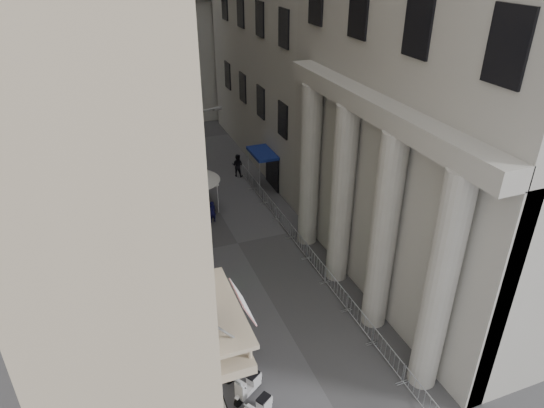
{
  "coord_description": "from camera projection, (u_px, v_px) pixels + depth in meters",
  "views": [
    {
      "loc": [
        -7.13,
        -5.63,
        16.79
      ],
      "look_at": [
        0.93,
        15.53,
        4.5
      ],
      "focal_mm": 32.0,
      "sensor_mm": 36.0,
      "label": 1
    }
  ],
  "objects": [
    {
      "name": "scooter_14",
      "position": [
        182.0,
        232.0,
        31.82
      ],
      "size": [
        1.48,
        1.22,
        1.5
      ],
      "primitive_type": null,
      "rotation": [
        0.0,
        0.0,
        2.14
      ],
      "color": "silver",
      "rests_on": "ground"
    },
    {
      "name": "scooter_7",
      "position": [
        217.0,
        318.0,
        24.53
      ],
      "size": [
        1.48,
        1.22,
        1.5
      ],
      "primitive_type": null,
      "rotation": [
        0.0,
        0.0,
        2.14
      ],
      "color": "silver",
      "rests_on": "ground"
    },
    {
      "name": "scooter_9",
      "position": [
        205.0,
        289.0,
        26.61
      ],
      "size": [
        1.48,
        1.22,
        1.5
      ],
      "primitive_type": null,
      "rotation": [
        0.0,
        0.0,
        2.14
      ],
      "color": "silver",
      "rests_on": "ground"
    },
    {
      "name": "scooter_6",
      "position": [
        224.0,
        335.0,
        23.49
      ],
      "size": [
        1.48,
        1.22,
        1.5
      ],
      "primitive_type": null,
      "rotation": [
        0.0,
        0.0,
        2.14
      ],
      "color": "silver",
      "rests_on": "ground"
    },
    {
      "name": "scooter_10",
      "position": [
        200.0,
        276.0,
        27.65
      ],
      "size": [
        1.48,
        1.22,
        1.5
      ],
      "primitive_type": null,
      "rotation": [
        0.0,
        0.0,
        2.14
      ],
      "color": "silver",
      "rests_on": "ground"
    },
    {
      "name": "scooter_8",
      "position": [
        211.0,
        303.0,
        25.57
      ],
      "size": [
        1.48,
        1.22,
        1.5
      ],
      "primitive_type": null,
      "rotation": [
        0.0,
        0.0,
        2.14
      ],
      "color": "silver",
      "rests_on": "ground"
    },
    {
      "name": "scooter_3",
      "position": [
        249.0,
        395.0,
        20.36
      ],
      "size": [
        1.48,
        1.22,
        1.5
      ],
      "primitive_type": null,
      "rotation": [
        0.0,
        0.0,
        2.14
      ],
      "color": "silver",
      "rests_on": "ground"
    },
    {
      "name": "scooter_12",
      "position": [
        190.0,
        252.0,
        29.73
      ],
      "size": [
        1.48,
        1.22,
        1.5
      ],
      "primitive_type": null,
      "rotation": [
        0.0,
        0.0,
        2.14
      ],
      "color": "silver",
      "rests_on": "ground"
    },
    {
      "name": "barrier_4",
      "position": [
        315.0,
        270.0,
        28.11
      ],
      "size": [
        0.6,
        2.4,
        1.1
      ],
      "primitive_type": null,
      "color": "#B4B7BD",
      "rests_on": "ground"
    },
    {
      "name": "blue_awning",
      "position": [
        263.0,
        188.0,
        37.52
      ],
      "size": [
        1.6,
        3.0,
        3.0
      ],
      "primitive_type": null,
      "color": "navy",
      "rests_on": "ground"
    },
    {
      "name": "scooter_13",
      "position": [
        186.0,
        242.0,
        30.78
      ],
      "size": [
        1.48,
        1.22,
        1.5
      ],
      "primitive_type": null,
      "rotation": [
        0.0,
        0.0,
        2.14
      ],
      "color": "silver",
      "rests_on": "ground"
    },
    {
      "name": "security_tent",
      "position": [
        193.0,
        175.0,
        33.43
      ],
      "size": [
        3.86,
        3.86,
        3.14
      ],
      "color": "silver",
      "rests_on": "ground"
    },
    {
      "name": "pedestrian_b",
      "position": [
        238.0,
        165.0,
        38.99
      ],
      "size": [
        1.16,
        1.12,
        1.88
      ],
      "primitive_type": "imported",
      "rotation": [
        0.0,
        0.0,
        2.49
      ],
      "color": "black",
      "rests_on": "ground"
    },
    {
      "name": "street_lamp",
      "position": [
        191.0,
        169.0,
        28.58
      ],
      "size": [
        2.61,
        1.06,
        8.35
      ],
      "rotation": [
        0.0,
        0.0,
        0.34
      ],
      "color": "gray",
      "rests_on": "ground"
    },
    {
      "name": "barrier_2",
      "position": [
        358.0,
        326.0,
        24.0
      ],
      "size": [
        0.6,
        2.4,
        1.1
      ],
      "primitive_type": null,
      "color": "#B4B7BD",
      "rests_on": "ground"
    },
    {
      "name": "scooter_4",
      "position": [
        240.0,
        373.0,
        21.4
      ],
      "size": [
        1.48,
        1.22,
        1.5
      ],
      "primitive_type": null,
      "rotation": [
        0.0,
        0.0,
        2.14
      ],
      "color": "silver",
      "rests_on": "ground"
    },
    {
      "name": "pedestrian_c",
      "position": [
        181.0,
        153.0,
        41.7
      ],
      "size": [
        0.87,
        0.68,
        1.58
      ],
      "primitive_type": "imported",
      "rotation": [
        0.0,
        0.0,
        3.39
      ],
      "color": "black",
      "rests_on": "ground"
    },
    {
      "name": "barrier_6",
      "position": [
        283.0,
        228.0,
        32.22
      ],
      "size": [
        0.6,
        2.4,
        1.1
      ],
      "primitive_type": null,
      "color": "#B4B7BD",
      "rests_on": "ground"
    },
    {
      "name": "info_kiosk",
      "position": [
        195.0,
        286.0,
        25.38
      ],
      "size": [
        0.4,
        0.86,
        1.77
      ],
      "rotation": [
        0.0,
        0.0,
        0.17
      ],
      "color": "black",
      "rests_on": "ground"
    },
    {
      "name": "barrier_7",
      "position": [
        270.0,
        211.0,
        34.27
      ],
      "size": [
        0.6,
        2.4,
        1.1
      ],
      "primitive_type": null,
      "color": "#B4B7BD",
      "rests_on": "ground"
    },
    {
      "name": "scooter_15",
      "position": [
        178.0,
        223.0,
        32.86
      ],
      "size": [
        1.48,
        1.22,
        1.5
      ],
      "primitive_type": null,
      "rotation": [
        0.0,
        0.0,
        2.14
      ],
      "color": "silver",
      "rests_on": "ground"
    },
    {
      "name": "barrier_5",
      "position": [
        298.0,
        248.0,
        30.17
      ],
      "size": [
        0.6,
        2.4,
        1.1
      ],
      "primitive_type": null,
      "color": "#B4B7BD",
      "rests_on": "ground"
    },
    {
      "name": "barrier_0",
      "position": [
        420.0,
        406.0,
        19.9
      ],
      "size": [
        0.6,
        2.4,
        1.1
      ],
      "primitive_type": null,
      "color": "#B4B7BD",
      "rests_on": "ground"
    },
    {
      "name": "barrier_3",
      "position": [
        335.0,
        296.0,
        26.06
      ],
      "size": [
        0.6,
        2.4,
        1.1
      ],
      "primitive_type": null,
      "color": "#B4B7BD",
      "rests_on": "ground"
    },
    {
      "name": "barrier_9",
      "position": [
        248.0,
        182.0,
        38.38
      ],
      "size": [
        0.6,
        2.4,
        1.1
      ],
      "primitive_type": null,
      "color": "#B4B7BD",
      "rests_on": "ground"
    },
    {
      "name": "barrier_8",
      "position": [
        258.0,
        196.0,
        36.33
      ],
      "size": [
        0.6,
        2.4,
        1.1
      ],
      "primitive_type": null,
      "color": "#B4B7BD",
      "rests_on": "ground"
    },
    {
      "name": "pedestrian_a",
      "position": [
        212.0,
        212.0,
        32.58
      ],
      "size": [
        0.64,
        0.49,
        1.57
      ],
      "primitive_type": "imported",
      "rotation": [
        0.0,
        0.0,
        3.36
      ],
      "color": "#0E0D36",
      "rests_on": "ground"
    },
    {
      "name": "barrier_1",
      "position": [
        386.0,
        362.0,
        21.95
      ],
      "size": [
        0.6,
        2.4,
        1.1
      ],
      "primitive_type": null,
      "color": "#B4B7BD",
      "rests_on": "ground"
    },
    {
      "name": "scooter_5",
      "position": [
        232.0,
        353.0,
        22.44
      ],
      "size": [
        1.48,
        1.22,
        1.5
      ],
      "primitive_type": null,
      "rotation": [
        0.0,
        0.0,
        2.14
      ],
      "color": "silver",
      "rests_on": "ground"
    },
    {
      "name": "scooter_11",
      "position": [
        195.0,
        264.0,
        28.69
      ],
      "size": [
        1.48,
        1.22,
        1.5
      ],
      "primitive_type": null,
      "rotation": [
        0.0,
        0.0,
        2.14
      ],
      "color": "silver",
      "rests_on": "ground"
    },
    {
      "name": "iron_fence",
      "position": [
        174.0,
        268.0,
        28.3
      ],
      "size": [
        0.3,
        28.0,
        1.4
      ],
      "primitive_type": null,
      "color": "black",
      "rests_on": "ground"
    }
  ]
}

